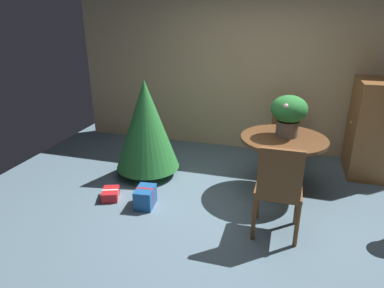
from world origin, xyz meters
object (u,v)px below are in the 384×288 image
(wooden_chair_far, at_px, (285,129))
(holiday_tree, at_px, (146,125))
(flower_vase, at_px, (289,112))
(gift_box_red, at_px, (111,194))
(gift_box_blue, at_px, (145,197))
(wooden_cabinet, at_px, (370,128))
(wooden_chair_near, at_px, (279,187))
(round_dining_table, at_px, (282,157))

(wooden_chair_far, relative_size, holiday_tree, 0.69)
(flower_vase, xyz_separation_m, wooden_chair_far, (-0.02, 0.91, -0.50))
(wooden_chair_far, bearing_deg, gift_box_red, -139.04)
(wooden_chair_far, height_order, gift_box_blue, wooden_chair_far)
(gift_box_red, relative_size, wooden_cabinet, 0.24)
(wooden_chair_far, xyz_separation_m, holiday_tree, (-1.80, -0.97, 0.19))
(wooden_chair_near, height_order, wooden_cabinet, wooden_cabinet)
(holiday_tree, relative_size, wooden_cabinet, 1.02)
(gift_box_red, bearing_deg, round_dining_table, 20.72)
(flower_vase, distance_m, gift_box_red, 2.37)
(flower_vase, distance_m, holiday_tree, 1.85)
(holiday_tree, height_order, wooden_cabinet, holiday_tree)
(round_dining_table, relative_size, wooden_chair_far, 1.11)
(wooden_chair_far, xyz_separation_m, gift_box_blue, (-1.50, -1.76, -0.42))
(wooden_chair_far, bearing_deg, wooden_chair_near, -90.00)
(wooden_chair_far, distance_m, holiday_tree, 2.05)
(flower_vase, distance_m, wooden_chair_near, 1.12)
(round_dining_table, height_order, wooden_chair_far, wooden_chair_far)
(wooden_chair_far, bearing_deg, wooden_cabinet, -2.40)
(round_dining_table, distance_m, wooden_chair_near, 0.95)
(wooden_cabinet, bearing_deg, gift_box_red, -151.60)
(wooden_chair_near, height_order, gift_box_red, wooden_chair_near)
(wooden_chair_near, bearing_deg, round_dining_table, 90.00)
(gift_box_blue, bearing_deg, wooden_cabinet, 33.27)
(flower_vase, bearing_deg, wooden_cabinet, 38.26)
(round_dining_table, bearing_deg, flower_vase, 70.15)
(wooden_chair_near, xyz_separation_m, gift_box_red, (-1.98, 0.20, -0.51))
(round_dining_table, height_order, wooden_chair_near, wooden_chair_near)
(round_dining_table, bearing_deg, wooden_chair_far, 90.00)
(flower_vase, bearing_deg, gift_box_blue, -150.70)
(wooden_chair_far, bearing_deg, gift_box_blue, -130.39)
(gift_box_blue, bearing_deg, wooden_chair_near, -6.21)
(round_dining_table, bearing_deg, holiday_tree, 179.86)
(round_dining_table, height_order, holiday_tree, holiday_tree)
(flower_vase, relative_size, gift_box_blue, 1.59)
(wooden_chair_near, height_order, holiday_tree, holiday_tree)
(wooden_chair_near, bearing_deg, gift_box_blue, 173.79)
(wooden_chair_near, distance_m, gift_box_blue, 1.57)
(flower_vase, height_order, wooden_chair_near, flower_vase)
(holiday_tree, bearing_deg, round_dining_table, -0.14)
(flower_vase, bearing_deg, gift_box_red, -157.91)
(round_dining_table, height_order, wooden_cabinet, wooden_cabinet)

